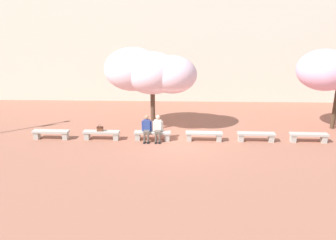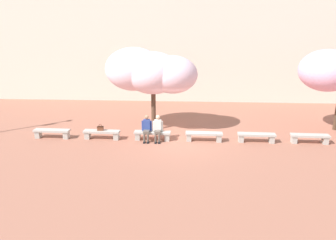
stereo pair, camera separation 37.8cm
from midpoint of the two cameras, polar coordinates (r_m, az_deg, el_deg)
The scene contains 12 objects.
ground_plane at distance 16.33m, azimuth 2.42°, elevation -3.60°, with size 100.00×100.00×0.00m, color #9E604C.
building_facade at distance 25.46m, azimuth 3.01°, elevation 15.86°, with size 29.18×4.00×10.47m, color beige.
stone_bench_west_end at distance 17.51m, azimuth -18.97°, elevation -2.04°, with size 1.82×0.47×0.45m.
stone_bench_near_west at distance 16.72m, azimuth -10.83°, elevation -2.29°, with size 1.82×0.47×0.45m.
stone_bench_center at distance 16.29m, azimuth -2.07°, elevation -2.50°, with size 1.82×0.47×0.45m.
stone_bench_near_east at distance 16.26m, azimuth 6.94°, elevation -2.66°, with size 1.82×0.47×0.45m.
stone_bench_east_end at distance 16.62m, azimuth 15.78°, elevation -2.76°, with size 1.82×0.47×0.45m.
stone_bench_far_east at distance 17.36m, azimuth 24.05°, elevation -2.79°, with size 1.82×0.47×0.45m.
person_seated_left at distance 16.14m, azimuth -3.08°, elevation -1.23°, with size 0.51×0.68×1.29m.
person_seated_right at distance 16.09m, azimuth -1.12°, elevation -1.26°, with size 0.51×0.69×1.29m.
handbag at distance 16.64m, azimuth -11.08°, elevation -1.40°, with size 0.30×0.15×0.34m.
cherry_tree_main at distance 17.20m, azimuth -2.39°, elevation 8.36°, with size 4.85×2.96×4.41m.
Camera 2 is at (0.40, -15.27, 5.75)m, focal length 35.00 mm.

